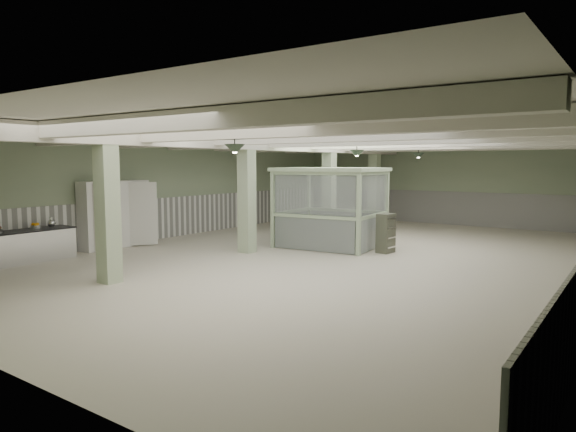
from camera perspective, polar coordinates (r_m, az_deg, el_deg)
The scene contains 26 objects.
floor at distance 15.50m, azimuth 5.00°, elevation -4.42°, with size 20.00×20.00×0.00m, color beige.
ceiling at distance 15.28m, azimuth 5.12°, elevation 8.99°, with size 14.00×20.00×0.02m, color silver.
wall_back at distance 24.45m, azimuth 16.89°, elevation 3.35°, with size 14.00×0.02×3.60m, color #93A181.
wall_left at distance 19.73m, azimuth -12.85°, elevation 2.92°, with size 0.02×20.00×3.60m, color #93A181.
wainscot_left at distance 19.79m, azimuth -12.74°, elevation -0.12°, with size 0.05×19.90×1.50m, color white.
wainscot_back at distance 24.49m, azimuth 16.80°, elevation 0.89°, with size 13.90×0.05×1.50m, color white.
girder at distance 16.66m, azimuth -2.43°, elevation 7.99°, with size 0.45×19.90×0.40m, color silver.
beam_a at distance 9.55m, azimuth -18.33°, elevation 9.55°, with size 13.90×0.35×0.32m, color silver.
beam_b at distance 11.22m, azimuth -7.91°, elevation 9.19°, with size 13.90×0.35×0.32m, color silver.
beam_c at distance 13.16m, azimuth -0.39°, elevation 8.74°, with size 13.90×0.35×0.32m, color silver.
beam_d at distance 15.27m, azimuth 5.11°, elevation 8.32°, with size 13.90×0.35×0.32m, color silver.
beam_e at distance 17.48m, azimuth 9.25°, elevation 7.95°, with size 13.90×0.35×0.32m, color silver.
beam_f at distance 19.75m, azimuth 12.44°, elevation 7.63°, with size 13.90×0.35×0.32m, color silver.
beam_g at distance 22.08m, azimuth 14.96°, elevation 7.37°, with size 13.90×0.35×0.32m, color silver.
column_a at distance 12.47m, azimuth -19.43°, elevation 1.12°, with size 0.42×0.42×3.60m, color #AFC49E.
column_b at distance 15.89m, azimuth -4.60°, elevation 2.38°, with size 0.42×0.42×3.60m, color #AFC49E.
column_c at distance 19.99m, azimuth 4.59°, elevation 3.08°, with size 0.42×0.42×3.60m, color #AFC49E.
column_d at distance 23.52m, azimuth 9.55°, elevation 3.43°, with size 0.42×0.42×3.60m, color #AFC49E.
pendant_front at distance 10.87m, azimuth -5.94°, elevation 7.37°, with size 0.44×0.44×0.22m, color #2C3B2D.
pendant_mid at distance 15.45m, azimuth 7.65°, elevation 6.89°, with size 0.44×0.44×0.22m, color #2C3B2D.
pendant_back at distance 20.02m, azimuth 14.30°, elevation 6.51°, with size 0.44×0.44×0.22m, color #2C3B2D.
pitcher_near at distance 16.47m, azimuth -24.83°, elevation -0.65°, with size 0.20×0.23×0.30m, color silver, non-canonical shape.
orange_bowl at distance 16.26m, azimuth -26.23°, elevation -1.14°, with size 0.27×0.27×0.10m, color #B2B2B7.
walkin_cooler at distance 17.74m, azimuth -18.64°, elevation 0.17°, with size 1.07×2.39×2.19m.
guard_booth at distance 17.10m, azimuth 4.80°, elevation 2.52°, with size 3.49×3.03×2.62m.
filing_cabinet at distance 16.17m, azimuth 10.81°, elevation -1.88°, with size 0.39×0.56×1.22m, color #555849.
Camera 1 is at (7.62, -13.21, 2.75)m, focal length 32.00 mm.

